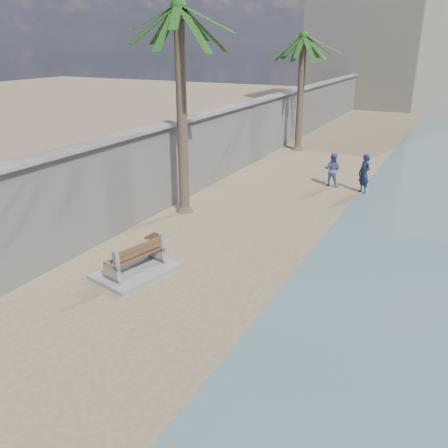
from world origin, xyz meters
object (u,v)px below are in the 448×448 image
(bench_far, at_px, (135,260))
(palm_mid, at_px, (178,10))
(person_a, at_px, (364,171))
(person_b, at_px, (332,168))
(palm_back, at_px, (304,38))

(bench_far, height_order, palm_mid, palm_mid)
(person_a, bearing_deg, palm_mid, -93.71)
(person_a, bearing_deg, bench_far, -69.26)
(person_a, xyz_separation_m, person_b, (-1.66, 0.47, -0.14))
(bench_far, relative_size, person_a, 1.30)
(palm_mid, distance_m, person_b, 10.66)
(bench_far, relative_size, person_b, 1.50)
(palm_mid, distance_m, palm_back, 14.01)
(palm_back, xyz_separation_m, person_a, (5.93, -7.83, -5.95))
(bench_far, height_order, person_a, person_a)
(person_a, bearing_deg, person_b, -154.23)
(palm_back, bearing_deg, person_a, -52.87)
(palm_mid, relative_size, person_a, 4.14)
(bench_far, distance_m, palm_mid, 9.54)
(person_a, height_order, person_b, person_a)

